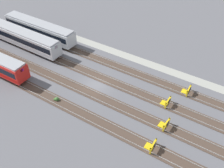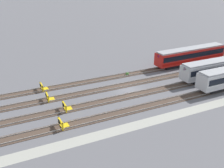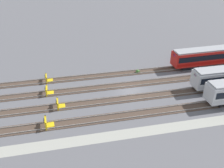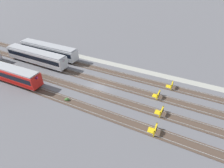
{
  "view_description": "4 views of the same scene",
  "coord_description": "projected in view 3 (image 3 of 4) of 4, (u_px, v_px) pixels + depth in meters",
  "views": [
    {
      "loc": [
        -20.87,
        27.36,
        29.58
      ],
      "look_at": [
        -3.35,
        0.0,
        1.8
      ],
      "focal_mm": 42.0,
      "sensor_mm": 36.0,
      "label": 1
    },
    {
      "loc": [
        -20.76,
        -37.07,
        19.99
      ],
      "look_at": [
        -3.35,
        0.0,
        1.8
      ],
      "focal_mm": 42.0,
      "sensor_mm": 36.0,
      "label": 2
    },
    {
      "loc": [
        -11.35,
        -36.74,
        23.23
      ],
      "look_at": [
        -3.35,
        0.0,
        1.8
      ],
      "focal_mm": 42.0,
      "sensor_mm": 36.0,
      "label": 3
    },
    {
      "loc": [
        -16.02,
        25.89,
        22.06
      ],
      "look_at": [
        -3.35,
        0.0,
        1.8
      ],
      "focal_mm": 28.0,
      "sensor_mm": 36.0,
      "label": 4
    }
  ],
  "objects": [
    {
      "name": "bumper_stop_middle_track",
      "position": [
        48.0,
        91.0,
        43.84
      ],
      "size": [
        1.38,
        2.01,
        1.22
      ],
      "color": "gold",
      "rests_on": "ground"
    },
    {
      "name": "bumper_stop_near_inner_track",
      "position": [
        59.0,
        104.0,
        40.42
      ],
      "size": [
        1.34,
        2.0,
        1.22
      ],
      "color": "gold",
      "rests_on": "ground"
    },
    {
      "name": "ground_plane",
      "position": [
        131.0,
        91.0,
        44.79
      ],
      "size": [
        400.0,
        400.0,
        0.0
      ],
      "primitive_type": "plane",
      "color": "#5B5B60"
    },
    {
      "name": "rail_track_far_inner",
      "position": [
        122.0,
        73.0,
        50.38
      ],
      "size": [
        90.0,
        2.23,
        0.21
      ],
      "color": "#47382D",
      "rests_on": "ground"
    },
    {
      "name": "rail_track_near_inner",
      "position": [
        135.0,
        98.0,
        42.9
      ],
      "size": [
        90.0,
        2.24,
        0.21
      ],
      "color": "#47382D",
      "rests_on": "ground"
    },
    {
      "name": "rail_track_nearest",
      "position": [
        143.0,
        113.0,
        39.15
      ],
      "size": [
        90.0,
        2.23,
        0.21
      ],
      "color": "#47382D",
      "rests_on": "ground"
    },
    {
      "name": "bumper_stop_nearest_track",
      "position": [
        48.0,
        123.0,
        36.35
      ],
      "size": [
        1.37,
        2.01,
        1.22
      ],
      "color": "gold",
      "rests_on": "ground"
    },
    {
      "name": "subway_car_front_row_leftmost",
      "position": [
        215.0,
        55.0,
        52.95
      ],
      "size": [
        18.07,
        3.29,
        3.7
      ],
      "color": "red",
      "rests_on": "ground"
    },
    {
      "name": "bumper_stop_far_inner_track",
      "position": [
        48.0,
        79.0,
        47.6
      ],
      "size": [
        1.37,
        2.01,
        1.22
      ],
      "color": "gold",
      "rests_on": "ground"
    },
    {
      "name": "weed_clump",
      "position": [
        138.0,
        71.0,
        50.76
      ],
      "size": [
        0.92,
        0.7,
        0.64
      ],
      "color": "#427033",
      "rests_on": "ground"
    },
    {
      "name": "service_walkway",
      "position": [
        152.0,
        130.0,
        35.8
      ],
      "size": [
        54.0,
        2.0,
        0.01
      ],
      "primitive_type": "cube",
      "color": "#9E9E93",
      "rests_on": "ground"
    },
    {
      "name": "rail_track_middle",
      "position": [
        128.0,
        85.0,
        46.64
      ],
      "size": [
        90.0,
        2.24,
        0.21
      ],
      "color": "#47382D",
      "rests_on": "ground"
    }
  ]
}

